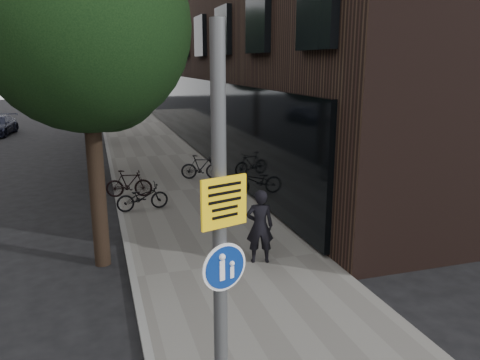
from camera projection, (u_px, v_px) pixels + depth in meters
name	position (u px, v px, depth m)	size (l,w,h in m)	color
ground	(278.00, 356.00, 7.51)	(120.00, 120.00, 0.00)	black
sidewalk	(181.00, 192.00, 16.82)	(4.50, 60.00, 0.12)	#63605B
curb_edge	(117.00, 197.00, 16.17)	(0.15, 60.00, 0.13)	slate
street_tree_near	(89.00, 36.00, 9.83)	(4.40, 4.40, 7.50)	black
street_tree_mid	(90.00, 48.00, 17.70)	(5.00, 5.00, 7.80)	black
street_tree_far	(90.00, 52.00, 26.03)	(5.00, 5.00, 7.80)	black
signpost	(220.00, 244.00, 5.25)	(0.55, 0.20, 4.89)	#595B5E
pedestrian	(260.00, 226.00, 10.56)	(0.63, 0.41, 1.71)	black
parked_bike_facade_near	(239.00, 182.00, 15.97)	(0.62, 1.78, 0.94)	black
parked_bike_facade_far	(201.00, 167.00, 18.29)	(0.45, 1.59, 0.95)	black
parked_bike_curb_near	(142.00, 197.00, 14.44)	(0.55, 1.59, 0.84)	black
parked_bike_curb_far	(129.00, 184.00, 15.84)	(0.44, 1.55, 0.93)	black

